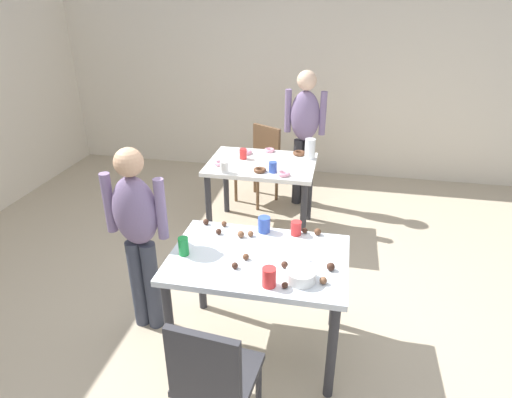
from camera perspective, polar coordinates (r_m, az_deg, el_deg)
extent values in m
plane|color=tan|center=(3.46, -1.15, -15.85)|extent=(6.40, 6.40, 0.00)
cube|color=beige|center=(5.83, 5.83, 15.87)|extent=(6.40, 0.10, 2.60)
cube|color=silver|center=(2.84, 0.30, -7.81)|extent=(1.14, 0.76, 0.04)
cylinder|color=#2D2D33|center=(2.95, -11.13, -16.07)|extent=(0.06, 0.06, 0.71)
cylinder|color=#2D2D33|center=(2.79, 9.79, -18.93)|extent=(0.06, 0.06, 0.71)
cylinder|color=#2D2D33|center=(3.42, -7.14, -9.10)|extent=(0.06, 0.06, 0.71)
cylinder|color=#2D2D33|center=(3.28, 10.32, -11.06)|extent=(0.06, 0.06, 0.71)
cube|color=white|center=(4.32, 0.74, 4.53)|extent=(1.04, 0.77, 0.04)
cylinder|color=#2D2D33|center=(4.29, -6.15, -1.26)|extent=(0.06, 0.06, 0.71)
cylinder|color=#2D2D33|center=(4.13, 6.14, -2.42)|extent=(0.06, 0.06, 0.71)
cylinder|color=#2D2D33|center=(4.85, -3.91, 2.15)|extent=(0.06, 0.06, 0.71)
cylinder|color=#2D2D33|center=(4.71, 6.96, 1.25)|extent=(0.06, 0.06, 0.71)
cube|color=#2D2D33|center=(2.54, -4.81, -21.70)|extent=(0.44, 0.44, 0.04)
cube|color=#2D2D33|center=(2.26, -6.85, -20.93)|extent=(0.38, 0.08, 0.42)
cylinder|color=#2D2D33|center=(2.86, -6.67, -21.51)|extent=(0.04, 0.04, 0.41)
cylinder|color=#2D2D33|center=(2.78, 0.34, -23.20)|extent=(0.04, 0.04, 0.41)
cube|color=brown|center=(5.07, 0.03, 4.21)|extent=(0.55, 0.55, 0.04)
cube|color=brown|center=(5.12, 1.37, 7.16)|extent=(0.35, 0.22, 0.42)
cylinder|color=brown|center=(4.94, 0.22, 0.75)|extent=(0.04, 0.04, 0.41)
cylinder|color=brown|center=(5.15, -2.64, 1.81)|extent=(0.04, 0.04, 0.41)
cylinder|color=brown|center=(5.18, 2.69, 1.95)|extent=(0.04, 0.04, 0.41)
cylinder|color=brown|center=(5.38, -0.14, 2.93)|extent=(0.04, 0.04, 0.41)
cylinder|color=#383D4C|center=(3.36, -15.03, -10.57)|extent=(0.11, 0.11, 0.71)
cylinder|color=#383D4C|center=(3.32, -13.32, -10.93)|extent=(0.11, 0.11, 0.71)
ellipsoid|color=slate|center=(3.03, -15.40, -1.50)|extent=(0.33, 0.21, 0.50)
sphere|color=tan|center=(2.89, -16.21, 4.61)|extent=(0.19, 0.19, 0.19)
cylinder|color=slate|center=(3.10, -18.57, -0.48)|extent=(0.07, 0.07, 0.43)
cylinder|color=slate|center=(2.93, -12.22, -1.28)|extent=(0.07, 0.07, 0.43)
cylinder|color=#28282D|center=(5.04, 6.64, 3.37)|extent=(0.11, 0.11, 0.77)
cylinder|color=#28282D|center=(5.06, 5.41, 3.51)|extent=(0.11, 0.11, 0.77)
ellipsoid|color=slate|center=(4.84, 6.39, 10.66)|extent=(0.34, 0.23, 0.55)
sphere|color=beige|center=(4.76, 6.62, 15.05)|extent=(0.21, 0.21, 0.21)
cylinder|color=slate|center=(4.80, 8.68, 10.91)|extent=(0.08, 0.08, 0.46)
cylinder|color=slate|center=(4.87, 4.17, 11.33)|extent=(0.08, 0.08, 0.46)
cylinder|color=white|center=(2.61, 5.84, -9.84)|extent=(0.18, 0.18, 0.07)
cylinder|color=#198438|center=(2.85, -9.38, -6.06)|extent=(0.07, 0.07, 0.12)
cube|color=silver|center=(2.81, 5.64, -7.79)|extent=(0.17, 0.02, 0.01)
cylinder|color=red|center=(3.05, 5.21, -3.79)|extent=(0.07, 0.07, 0.10)
cylinder|color=red|center=(2.55, 1.71, -10.09)|extent=(0.08, 0.08, 0.12)
cylinder|color=#3351B2|center=(3.07, 1.06, -3.33)|extent=(0.09, 0.09, 0.11)
sphere|color=brown|center=(3.03, -0.71, -4.52)|extent=(0.04, 0.04, 0.04)
sphere|color=#3D2319|center=(3.07, -4.86, -4.22)|extent=(0.04, 0.04, 0.04)
sphere|color=#3D2319|center=(3.19, -6.51, -2.97)|extent=(0.04, 0.04, 0.04)
sphere|color=#3D2319|center=(3.09, 6.34, -4.09)|extent=(0.04, 0.04, 0.04)
sphere|color=#3D2319|center=(2.71, -2.76, -8.61)|extent=(0.04, 0.04, 0.04)
sphere|color=#3D2319|center=(2.62, 1.22, -9.92)|extent=(0.04, 0.04, 0.04)
sphere|color=brown|center=(2.79, -1.33, -7.49)|extent=(0.04, 0.04, 0.04)
sphere|color=brown|center=(3.16, -4.17, -3.23)|extent=(0.04, 0.04, 0.04)
sphere|color=#3D2319|center=(2.56, 3.77, -11.08)|extent=(0.04, 0.04, 0.04)
sphere|color=#3D2319|center=(2.72, 3.72, -8.49)|extent=(0.04, 0.04, 0.04)
sphere|color=brown|center=(2.61, 8.72, -10.41)|extent=(0.04, 0.04, 0.04)
sphere|color=#3D2319|center=(2.73, 9.66, -8.64)|extent=(0.05, 0.05, 0.05)
sphere|color=brown|center=(3.07, 7.99, -4.23)|extent=(0.05, 0.05, 0.05)
sphere|color=brown|center=(3.02, -1.98, -4.59)|extent=(0.05, 0.05, 0.05)
cylinder|color=white|center=(4.41, 7.02, 6.47)|extent=(0.10, 0.10, 0.20)
cylinder|color=white|center=(4.06, -4.12, 4.13)|extent=(0.08, 0.08, 0.11)
cylinder|color=#3351B2|center=(4.06, 2.20, 4.15)|extent=(0.08, 0.08, 0.10)
cylinder|color=red|center=(4.39, -1.69, 5.88)|extent=(0.07, 0.07, 0.10)
torus|color=pink|center=(4.54, -1.31, 6.12)|extent=(0.12, 0.12, 0.04)
torus|color=pink|center=(4.26, -4.67, 4.65)|extent=(0.12, 0.12, 0.03)
torus|color=brown|center=(4.52, 5.62, 5.94)|extent=(0.13, 0.13, 0.04)
torus|color=pink|center=(4.01, 3.60, 3.29)|extent=(0.12, 0.12, 0.03)
torus|color=brown|center=(4.08, 0.51, 3.78)|extent=(0.12, 0.12, 0.04)
torus|color=pink|center=(4.60, 1.75, 6.35)|extent=(0.11, 0.11, 0.03)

